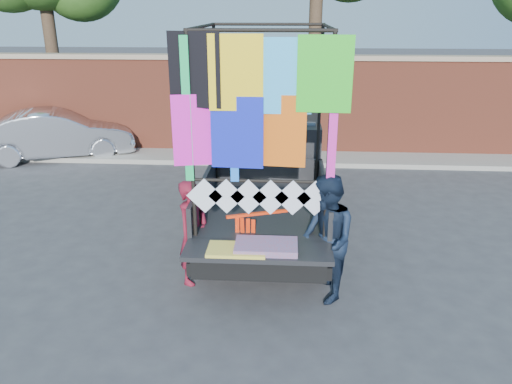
# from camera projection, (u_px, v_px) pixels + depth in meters

# --- Properties ---
(ground) EXTENTS (90.00, 90.00, 0.00)m
(ground) POSITION_uv_depth(u_px,v_px,m) (263.00, 286.00, 7.16)
(ground) COLOR #38383A
(ground) RESTS_ON ground
(brick_wall) EXTENTS (30.00, 0.45, 2.61)m
(brick_wall) POSITION_uv_depth(u_px,v_px,m) (277.00, 105.00, 13.25)
(brick_wall) COLOR #96412B
(brick_wall) RESTS_ON ground
(curb) EXTENTS (30.00, 1.20, 0.12)m
(curb) POSITION_uv_depth(u_px,v_px,m) (275.00, 158.00, 13.03)
(curb) COLOR gray
(curb) RESTS_ON ground
(pickup_truck) EXTENTS (2.23, 5.60, 3.53)m
(pickup_truck) POSITION_uv_depth(u_px,v_px,m) (268.00, 172.00, 9.22)
(pickup_truck) COLOR black
(pickup_truck) RESTS_ON ground
(sedan) EXTENTS (4.08, 2.59, 1.27)m
(sedan) POSITION_uv_depth(u_px,v_px,m) (58.00, 134.00, 13.06)
(sedan) COLOR silver
(sedan) RESTS_ON ground
(woman) EXTENTS (0.56, 0.66, 1.53)m
(woman) POSITION_uv_depth(u_px,v_px,m) (193.00, 232.00, 7.04)
(woman) COLOR maroon
(woman) RESTS_ON ground
(man) EXTENTS (0.85, 0.99, 1.75)m
(man) POSITION_uv_depth(u_px,v_px,m) (326.00, 239.00, 6.59)
(man) COLOR #131E31
(man) RESTS_ON ground
(streamer_bundle) EXTENTS (0.82, 0.33, 0.60)m
(streamer_bundle) POSITION_uv_depth(u_px,v_px,m) (250.00, 226.00, 6.76)
(streamer_bundle) COLOR #FF330D
(streamer_bundle) RESTS_ON ground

